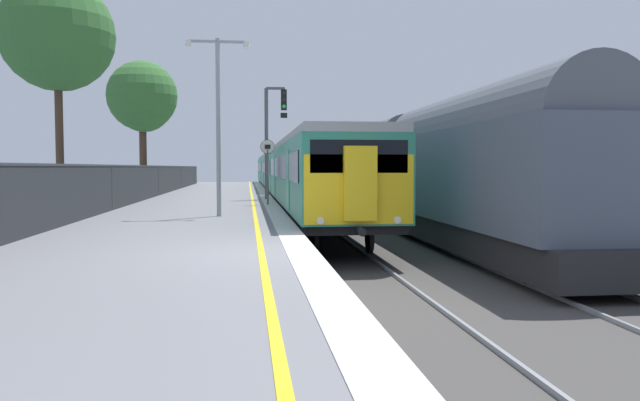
{
  "coord_description": "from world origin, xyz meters",
  "views": [
    {
      "loc": [
        -0.6,
        -11.24,
        1.56
      ],
      "look_at": [
        1.46,
        6.16,
        0.61
      ],
      "focal_mm": 34.69,
      "sensor_mm": 36.0,
      "label": 1
    }
  ],
  "objects_px": {
    "signal_gantry": "(272,130)",
    "speed_limit_sign": "(268,163)",
    "commuter_train_at_platform": "(285,171)",
    "freight_train_adjacent_track": "(413,166)",
    "background_tree_left": "(56,37)",
    "platform_lamp_mid": "(218,112)",
    "background_tree_centre": "(143,99)"
  },
  "relations": [
    {
      "from": "signal_gantry",
      "to": "platform_lamp_mid",
      "type": "height_order",
      "value": "platform_lamp_mid"
    },
    {
      "from": "signal_gantry",
      "to": "platform_lamp_mid",
      "type": "relative_size",
      "value": 0.97
    },
    {
      "from": "speed_limit_sign",
      "to": "background_tree_left",
      "type": "height_order",
      "value": "background_tree_left"
    },
    {
      "from": "commuter_train_at_platform",
      "to": "freight_train_adjacent_track",
      "type": "height_order",
      "value": "freight_train_adjacent_track"
    },
    {
      "from": "signal_gantry",
      "to": "background_tree_centre",
      "type": "height_order",
      "value": "background_tree_centre"
    },
    {
      "from": "speed_limit_sign",
      "to": "signal_gantry",
      "type": "bearing_deg",
      "value": 85.48
    },
    {
      "from": "freight_train_adjacent_track",
      "to": "speed_limit_sign",
      "type": "bearing_deg",
      "value": 168.73
    },
    {
      "from": "signal_gantry",
      "to": "background_tree_centre",
      "type": "bearing_deg",
      "value": 136.22
    },
    {
      "from": "signal_gantry",
      "to": "platform_lamp_mid",
      "type": "xyz_separation_m",
      "value": [
        -2.1,
        -10.37,
        -0.07
      ]
    },
    {
      "from": "speed_limit_sign",
      "to": "background_tree_left",
      "type": "bearing_deg",
      "value": -169.08
    },
    {
      "from": "speed_limit_sign",
      "to": "platform_lamp_mid",
      "type": "distance_m",
      "value": 6.3
    },
    {
      "from": "freight_train_adjacent_track",
      "to": "signal_gantry",
      "type": "bearing_deg",
      "value": 134.0
    },
    {
      "from": "commuter_train_at_platform",
      "to": "freight_train_adjacent_track",
      "type": "bearing_deg",
      "value": -78.52
    },
    {
      "from": "freight_train_adjacent_track",
      "to": "background_tree_centre",
      "type": "height_order",
      "value": "background_tree_centre"
    },
    {
      "from": "freight_train_adjacent_track",
      "to": "speed_limit_sign",
      "type": "distance_m",
      "value": 5.97
    },
    {
      "from": "speed_limit_sign",
      "to": "commuter_train_at_platform",
      "type": "bearing_deg",
      "value": 84.32
    },
    {
      "from": "signal_gantry",
      "to": "speed_limit_sign",
      "type": "xyz_separation_m",
      "value": [
        -0.36,
        -4.52,
        -1.66
      ]
    },
    {
      "from": "background_tree_left",
      "to": "platform_lamp_mid",
      "type": "bearing_deg",
      "value": -35.26
    },
    {
      "from": "speed_limit_sign",
      "to": "background_tree_centre",
      "type": "bearing_deg",
      "value": 120.94
    },
    {
      "from": "freight_train_adjacent_track",
      "to": "speed_limit_sign",
      "type": "height_order",
      "value": "freight_train_adjacent_track"
    },
    {
      "from": "signal_gantry",
      "to": "platform_lamp_mid",
      "type": "distance_m",
      "value": 10.58
    },
    {
      "from": "commuter_train_at_platform",
      "to": "freight_train_adjacent_track",
      "type": "distance_m",
      "value": 20.13
    },
    {
      "from": "commuter_train_at_platform",
      "to": "freight_train_adjacent_track",
      "type": "xyz_separation_m",
      "value": [
        4.0,
        -19.72,
        0.32
      ]
    },
    {
      "from": "background_tree_centre",
      "to": "freight_train_adjacent_track",
      "type": "bearing_deg",
      "value": -44.76
    },
    {
      "from": "signal_gantry",
      "to": "commuter_train_at_platform",
      "type": "bearing_deg",
      "value": 83.95
    },
    {
      "from": "freight_train_adjacent_track",
      "to": "background_tree_centre",
      "type": "xyz_separation_m",
      "value": [
        -12.7,
        12.59,
        3.92
      ]
    },
    {
      "from": "speed_limit_sign",
      "to": "background_tree_centre",
      "type": "distance_m",
      "value": 13.85
    },
    {
      "from": "background_tree_centre",
      "to": "commuter_train_at_platform",
      "type": "bearing_deg",
      "value": 39.36
    },
    {
      "from": "background_tree_left",
      "to": "freight_train_adjacent_track",
      "type": "bearing_deg",
      "value": 1.47
    },
    {
      "from": "commuter_train_at_platform",
      "to": "background_tree_left",
      "type": "bearing_deg",
      "value": -115.82
    },
    {
      "from": "commuter_train_at_platform",
      "to": "platform_lamp_mid",
      "type": "distance_m",
      "value": 24.75
    },
    {
      "from": "freight_train_adjacent_track",
      "to": "platform_lamp_mid",
      "type": "distance_m",
      "value": 9.08
    }
  ]
}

